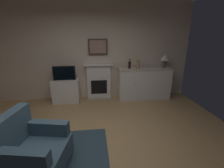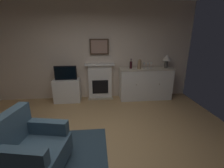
{
  "view_description": "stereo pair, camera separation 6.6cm",
  "coord_description": "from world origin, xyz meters",
  "views": [
    {
      "loc": [
        0.01,
        -2.25,
        1.93
      ],
      "look_at": [
        0.35,
        0.63,
        1.0
      ],
      "focal_mm": 25.08,
      "sensor_mm": 36.0,
      "label": 1
    },
    {
      "loc": [
        0.07,
        -2.26,
        1.93
      ],
      "look_at": [
        0.35,
        0.63,
        1.0
      ],
      "focal_mm": 25.08,
      "sensor_mm": 36.0,
      "label": 2
    }
  ],
  "objects": [
    {
      "name": "armchair",
      "position": [
        -0.9,
        -0.32,
        0.38
      ],
      "size": [
        0.94,
        0.9,
        0.92
      ],
      "color": "#3F596B",
      "rests_on": "ground_plane"
    },
    {
      "name": "wine_glass_right",
      "position": [
        1.66,
        2.19,
        1.08
      ],
      "size": [
        0.07,
        0.07,
        0.16
      ],
      "color": "silver",
      "rests_on": "sideboard_cabinet"
    },
    {
      "name": "wine_bottle",
      "position": [
        1.05,
        2.21,
        1.07
      ],
      "size": [
        0.08,
        0.08,
        0.29
      ],
      "color": "#331419",
      "rests_on": "sideboard_cabinet"
    },
    {
      "name": "wine_glass_center",
      "position": [
        1.55,
        2.16,
        1.08
      ],
      "size": [
        0.07,
        0.07,
        0.16
      ],
      "color": "silver",
      "rests_on": "sideboard_cabinet"
    },
    {
      "name": "fireplace_unit",
      "position": [
        0.14,
        2.35,
        0.55
      ],
      "size": [
        0.87,
        0.3,
        1.1
      ],
      "color": "white",
      "rests_on": "ground_plane"
    },
    {
      "name": "vase_decorative",
      "position": [
        1.29,
        2.12,
        1.1
      ],
      "size": [
        0.11,
        0.11,
        0.28
      ],
      "color": "#9E7F5B",
      "rests_on": "sideboard_cabinet"
    },
    {
      "name": "wine_glass_left",
      "position": [
        1.44,
        2.17,
        1.08
      ],
      "size": [
        0.07,
        0.07,
        0.16
      ],
      "color": "silver",
      "rests_on": "sideboard_cabinet"
    },
    {
      "name": "sideboard_cabinet",
      "position": [
        1.52,
        2.17,
        0.48
      ],
      "size": [
        1.59,
        0.49,
        0.96
      ],
      "color": "white",
      "rests_on": "ground_plane"
    },
    {
      "name": "framed_picture",
      "position": [
        0.14,
        2.39,
        1.57
      ],
      "size": [
        0.55,
        0.04,
        0.45
      ],
      "color": "#473323"
    },
    {
      "name": "wall_rear",
      "position": [
        0.0,
        2.48,
        1.41
      ],
      "size": [
        5.89,
        0.06,
        2.83
      ],
      "primitive_type": "cube",
      "color": "beige",
      "rests_on": "ground_plane"
    },
    {
      "name": "ground_plane",
      "position": [
        0.0,
        0.0,
        -0.05
      ],
      "size": [
        5.89,
        5.01,
        0.1
      ],
      "primitive_type": "cube",
      "color": "tan",
      "rests_on": "ground"
    },
    {
      "name": "tv_set",
      "position": [
        -0.83,
        2.16,
        0.87
      ],
      "size": [
        0.62,
        0.07,
        0.4
      ],
      "color": "black",
      "rests_on": "tv_cabinet"
    },
    {
      "name": "tv_cabinet",
      "position": [
        -0.83,
        2.19,
        0.34
      ],
      "size": [
        0.75,
        0.42,
        0.67
      ],
      "color": "white",
      "rests_on": "ground_plane"
    },
    {
      "name": "table_lamp",
      "position": [
        2.11,
        2.17,
        1.24
      ],
      "size": [
        0.26,
        0.26,
        0.4
      ],
      "color": "#4C4742",
      "rests_on": "sideboard_cabinet"
    }
  ]
}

